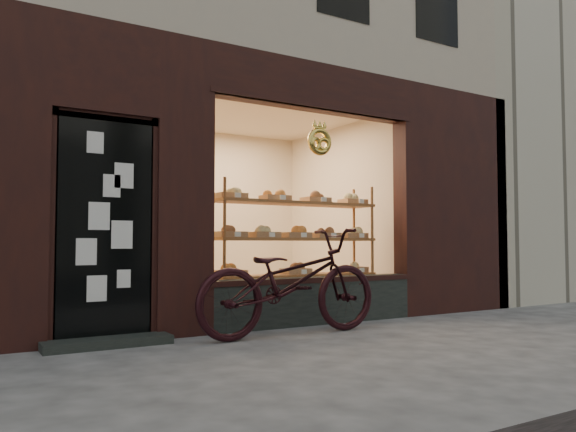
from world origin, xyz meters
TOP-DOWN VIEW (x-y plane):
  - ground at (0.00, 0.00)m, footprint 90.00×90.00m
  - neighbor_right at (9.60, 5.50)m, footprint 12.00×7.00m
  - display_shelf at (0.45, 2.55)m, footprint 2.20×0.45m
  - bicycle at (-0.24, 1.55)m, footprint 2.11×0.74m

SIDE VIEW (x-z plane):
  - ground at x=0.00m, z-range 0.00..0.00m
  - bicycle at x=-0.24m, z-range 0.00..1.11m
  - display_shelf at x=0.45m, z-range 0.02..1.72m
  - neighbor_right at x=9.60m, z-range 0.00..9.00m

